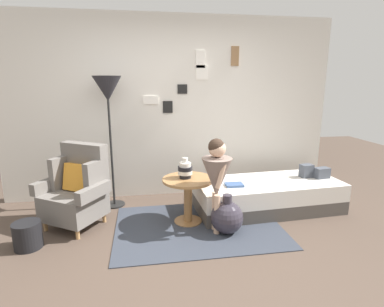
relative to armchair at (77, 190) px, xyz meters
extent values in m
plane|color=#4C3D33|center=(1.21, -1.05, -0.44)|extent=(12.00, 12.00, 0.00)
cube|color=silver|center=(1.21, 0.90, 0.86)|extent=(4.80, 0.10, 2.60)
cube|color=white|center=(0.92, 0.84, 0.99)|extent=(0.21, 0.02, 0.12)
cube|color=gray|center=(0.92, 0.84, 0.99)|extent=(0.17, 0.01, 0.09)
cube|color=black|center=(1.38, 0.84, 1.14)|extent=(0.14, 0.02, 0.13)
cube|color=#B0B0A3|center=(1.38, 0.84, 1.14)|extent=(0.11, 0.01, 0.10)
cube|color=black|center=(1.16, 0.84, 0.89)|extent=(0.14, 0.02, 0.17)
cube|color=gray|center=(1.16, 0.84, 0.89)|extent=(0.11, 0.01, 0.13)
cube|color=white|center=(1.66, 0.84, 1.37)|extent=(0.17, 0.02, 0.20)
cube|color=silver|center=(1.66, 0.84, 1.37)|extent=(0.14, 0.01, 0.16)
cube|color=olive|center=(2.14, 0.84, 1.60)|extent=(0.11, 0.02, 0.27)
cube|color=#969693|center=(2.14, 0.84, 1.60)|extent=(0.09, 0.01, 0.21)
cube|color=white|center=(1.64, 0.84, 1.55)|extent=(0.13, 0.02, 0.24)
cube|color=gray|center=(1.64, 0.84, 1.55)|extent=(0.10, 0.01, 0.19)
cube|color=#333842|center=(1.40, -0.31, -0.43)|extent=(1.94, 1.38, 0.01)
cylinder|color=tan|center=(-0.36, -0.12, -0.38)|extent=(0.04, 0.04, 0.12)
cylinder|color=tan|center=(0.04, -0.38, -0.38)|extent=(0.04, 0.04, 0.12)
cylinder|color=tan|center=(-0.12, 0.26, -0.38)|extent=(0.04, 0.04, 0.12)
cylinder|color=tan|center=(0.29, 0.00, -0.38)|extent=(0.04, 0.04, 0.12)
cube|color=slate|center=(-0.04, -0.06, -0.17)|extent=(0.81, 0.79, 0.30)
cube|color=slate|center=(0.09, 0.14, 0.26)|extent=(0.58, 0.44, 0.55)
cube|color=slate|center=(-0.20, 0.16, 0.17)|extent=(0.23, 0.30, 0.39)
cube|color=slate|center=(0.23, -0.12, 0.17)|extent=(0.23, 0.30, 0.39)
cube|color=slate|center=(-0.33, 0.10, 0.05)|extent=(0.35, 0.47, 0.14)
cube|color=slate|center=(0.23, -0.25, 0.05)|extent=(0.35, 0.47, 0.14)
cube|color=orange|center=(0.02, 0.02, 0.14)|extent=(0.39, 0.33, 0.33)
cube|color=#4C4742|center=(2.41, 0.04, -0.35)|extent=(1.94, 0.91, 0.18)
cube|color=silver|center=(2.41, 0.04, -0.15)|extent=(1.94, 0.91, 0.22)
cube|color=#474C56|center=(3.18, 0.05, 0.03)|extent=(0.21, 0.15, 0.14)
cube|color=#474C56|center=(2.99, 0.13, 0.05)|extent=(0.18, 0.15, 0.18)
cylinder|color=#9E7042|center=(1.30, -0.16, -0.43)|extent=(0.34, 0.34, 0.02)
cylinder|color=#9E7042|center=(1.30, -0.16, -0.16)|extent=(0.10, 0.10, 0.51)
cylinder|color=#9E7042|center=(1.30, -0.16, 0.11)|extent=(0.61, 0.61, 0.03)
cylinder|color=black|center=(1.27, -0.14, 0.15)|extent=(0.14, 0.14, 0.05)
cylinder|color=silver|center=(1.27, -0.14, 0.19)|extent=(0.17, 0.17, 0.05)
cylinder|color=black|center=(1.27, -0.14, 0.24)|extent=(0.17, 0.17, 0.05)
cylinder|color=silver|center=(1.27, -0.14, 0.29)|extent=(0.14, 0.14, 0.05)
cylinder|color=silver|center=(1.27, -0.14, 0.34)|extent=(0.07, 0.07, 0.06)
cylinder|color=black|center=(0.37, 0.52, -0.43)|extent=(0.28, 0.28, 0.02)
cylinder|color=black|center=(0.37, 0.52, 0.41)|extent=(0.03, 0.03, 1.66)
cone|color=#232328|center=(0.37, 0.52, 1.16)|extent=(0.37, 0.37, 0.32)
cylinder|color=#D8AD8E|center=(1.58, -0.51, -0.21)|extent=(0.07, 0.07, 0.46)
cylinder|color=#D8AD8E|center=(1.58, -0.41, -0.21)|extent=(0.07, 0.07, 0.46)
cone|color=gray|center=(1.58, -0.46, 0.21)|extent=(0.34, 0.34, 0.44)
cylinder|color=gray|center=(1.58, -0.46, 0.36)|extent=(0.17, 0.17, 0.17)
cylinder|color=#D8AD8E|center=(1.60, -0.58, 0.28)|extent=(0.13, 0.05, 0.30)
cylinder|color=#D8AD8E|center=(1.60, -0.34, 0.28)|extent=(0.13, 0.05, 0.30)
sphere|color=#D8AD8E|center=(1.58, -0.46, 0.54)|extent=(0.19, 0.19, 0.19)
sphere|color=#38281E|center=(1.57, -0.46, 0.56)|extent=(0.18, 0.18, 0.18)
cube|color=#3D5A8D|center=(1.91, -0.07, -0.02)|extent=(0.22, 0.16, 0.03)
sphere|color=#332D38|center=(1.70, -0.50, -0.25)|extent=(0.37, 0.37, 0.37)
cylinder|color=#332D38|center=(1.70, -0.50, -0.03)|extent=(0.10, 0.10, 0.09)
cylinder|color=black|center=(-0.42, -0.48, -0.30)|extent=(0.28, 0.28, 0.28)
camera|label=1|loc=(0.79, -3.58, 1.25)|focal=28.46mm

